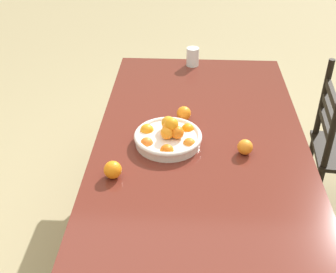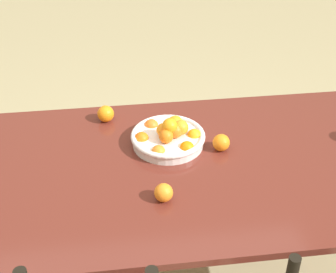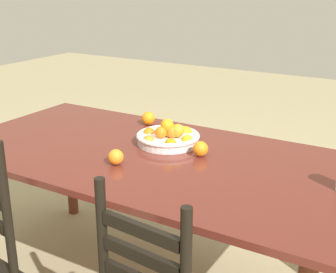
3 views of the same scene
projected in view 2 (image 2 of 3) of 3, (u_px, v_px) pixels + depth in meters
The scene contains 5 objects.
dining_table at pixel (168, 181), 2.09m from camera, with size 2.02×1.03×0.75m.
fruit_bowl at pixel (169, 137), 2.16m from camera, with size 0.33×0.33×0.14m.
orange_loose_0 at pixel (164, 193), 1.86m from camera, with size 0.07×0.07×0.07m, color orange.
orange_loose_1 at pixel (221, 143), 2.12m from camera, with size 0.07×0.07×0.07m, color orange.
orange_loose_2 at pixel (106, 114), 2.31m from camera, with size 0.08×0.08×0.08m, color orange.
Camera 2 is at (0.21, 1.60, 2.02)m, focal length 52.90 mm.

